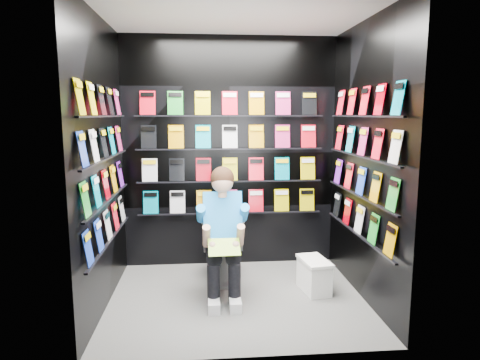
{
  "coord_description": "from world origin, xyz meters",
  "views": [
    {
      "loc": [
        -0.31,
        -3.84,
        1.74
      ],
      "look_at": [
        0.04,
        0.15,
        1.12
      ],
      "focal_mm": 32.0,
      "sensor_mm": 36.0,
      "label": 1
    }
  ],
  "objects": [
    {
      "name": "wall_left",
      "position": [
        -1.2,
        0.0,
        1.3
      ],
      "size": [
        0.04,
        2.0,
        2.6
      ],
      "primitive_type": "cube",
      "color": "black",
      "rests_on": "floor"
    },
    {
      "name": "comics_back",
      "position": [
        0.0,
        0.97,
        1.31
      ],
      "size": [
        2.1,
        0.06,
        1.37
      ],
      "primitive_type": null,
      "color": "red",
      "rests_on": "wall_back"
    },
    {
      "name": "floor",
      "position": [
        0.0,
        0.0,
        0.0
      ],
      "size": [
        2.4,
        2.4,
        0.0
      ],
      "primitive_type": "plane",
      "color": "#5C5C59",
      "rests_on": "ground"
    },
    {
      "name": "wall_front",
      "position": [
        0.0,
        -1.0,
        1.3
      ],
      "size": [
        2.4,
        0.04,
        2.6
      ],
      "primitive_type": "cube",
      "color": "black",
      "rests_on": "floor"
    },
    {
      "name": "toilet",
      "position": [
        -0.13,
        0.52,
        0.37
      ],
      "size": [
        0.44,
        0.76,
        0.73
      ],
      "primitive_type": "imported",
      "rotation": [
        0.0,
        0.0,
        3.17
      ],
      "color": "white",
      "rests_on": "floor"
    },
    {
      "name": "reader",
      "position": [
        -0.13,
        0.14,
        0.75
      ],
      "size": [
        0.52,
        0.74,
        1.34
      ],
      "primitive_type": null,
      "rotation": [
        0.0,
        0.0,
        0.03
      ],
      "color": "#1D88E2",
      "rests_on": "toilet"
    },
    {
      "name": "wall_back",
      "position": [
        0.0,
        1.0,
        1.3
      ],
      "size": [
        2.4,
        0.04,
        2.6
      ],
      "primitive_type": "cube",
      "color": "black",
      "rests_on": "floor"
    },
    {
      "name": "ceiling",
      "position": [
        0.0,
        0.0,
        2.6
      ],
      "size": [
        2.4,
        2.4,
        0.0
      ],
      "primitive_type": "plane",
      "color": "white",
      "rests_on": "floor"
    },
    {
      "name": "comics_right",
      "position": [
        1.17,
        0.0,
        1.31
      ],
      "size": [
        0.06,
        1.7,
        1.37
      ],
      "primitive_type": null,
      "color": "red",
      "rests_on": "wall_right"
    },
    {
      "name": "comics_left",
      "position": [
        -1.17,
        0.0,
        1.31
      ],
      "size": [
        0.06,
        1.7,
        1.37
      ],
      "primitive_type": null,
      "color": "red",
      "rests_on": "wall_left"
    },
    {
      "name": "wall_right",
      "position": [
        1.2,
        0.0,
        1.3
      ],
      "size": [
        0.04,
        2.0,
        2.6
      ],
      "primitive_type": "cube",
      "color": "black",
      "rests_on": "floor"
    },
    {
      "name": "held_comic",
      "position": [
        -0.13,
        -0.21,
        0.58
      ],
      "size": [
        0.28,
        0.17,
        0.12
      ],
      "primitive_type": "cube",
      "rotation": [
        -0.96,
        0.0,
        0.03
      ],
      "color": "green",
      "rests_on": "reader"
    },
    {
      "name": "longbox",
      "position": [
        0.77,
        0.11,
        0.15
      ],
      "size": [
        0.27,
        0.42,
        0.3
      ],
      "primitive_type": "cube",
      "rotation": [
        0.0,
        0.0,
        0.15
      ],
      "color": "white",
      "rests_on": "floor"
    },
    {
      "name": "longbox_lid",
      "position": [
        0.77,
        0.11,
        0.31
      ],
      "size": [
        0.29,
        0.45,
        0.03
      ],
      "primitive_type": "cube",
      "rotation": [
        0.0,
        0.0,
        0.15
      ],
      "color": "white",
      "rests_on": "longbox"
    }
  ]
}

